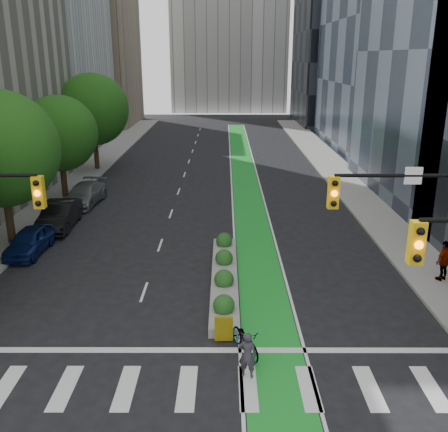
{
  "coord_description": "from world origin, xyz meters",
  "views": [
    {
      "loc": [
        1.24,
        -14.85,
        10.38
      ],
      "look_at": [
        1.2,
        8.16,
        3.0
      ],
      "focal_mm": 40.0,
      "sensor_mm": 36.0,
      "label": 1
    }
  ],
  "objects_px": {
    "median_planter": "(224,275)",
    "pedestrian_far": "(444,261)",
    "bicycle": "(246,339)",
    "parked_car_left_mid": "(60,215)",
    "parked_car_left_near": "(29,241)",
    "cyclist": "(247,355)",
    "parked_car_left_far": "(84,194)"
  },
  "relations": [
    {
      "from": "parked_car_left_mid",
      "to": "parked_car_left_far",
      "type": "height_order",
      "value": "parked_car_left_mid"
    },
    {
      "from": "bicycle",
      "to": "pedestrian_far",
      "type": "height_order",
      "value": "pedestrian_far"
    },
    {
      "from": "cyclist",
      "to": "pedestrian_far",
      "type": "bearing_deg",
      "value": -127.73
    },
    {
      "from": "cyclist",
      "to": "parked_car_left_far",
      "type": "relative_size",
      "value": 0.32
    },
    {
      "from": "cyclist",
      "to": "parked_car_left_near",
      "type": "distance_m",
      "value": 16.0
    },
    {
      "from": "cyclist",
      "to": "parked_car_left_mid",
      "type": "bearing_deg",
      "value": -39.29
    },
    {
      "from": "parked_car_left_mid",
      "to": "bicycle",
      "type": "bearing_deg",
      "value": -53.42
    },
    {
      "from": "cyclist",
      "to": "pedestrian_far",
      "type": "relative_size",
      "value": 0.85
    },
    {
      "from": "median_planter",
      "to": "parked_car_left_far",
      "type": "height_order",
      "value": "parked_car_left_far"
    },
    {
      "from": "parked_car_left_mid",
      "to": "parked_car_left_near",
      "type": "bearing_deg",
      "value": -96.03
    },
    {
      "from": "bicycle",
      "to": "cyclist",
      "type": "xyz_separation_m",
      "value": [
        0.0,
        -1.46,
        0.31
      ]
    },
    {
      "from": "bicycle",
      "to": "parked_car_left_far",
      "type": "height_order",
      "value": "parked_car_left_far"
    },
    {
      "from": "bicycle",
      "to": "parked_car_left_far",
      "type": "xyz_separation_m",
      "value": [
        -11.06,
        19.24,
        0.23
      ]
    },
    {
      "from": "parked_car_left_near",
      "to": "parked_car_left_mid",
      "type": "bearing_deg",
      "value": 88.09
    },
    {
      "from": "median_planter",
      "to": "cyclist",
      "type": "bearing_deg",
      "value": -83.84
    },
    {
      "from": "median_planter",
      "to": "cyclist",
      "type": "xyz_separation_m",
      "value": [
        0.8,
        -7.41,
        0.47
      ]
    },
    {
      "from": "median_planter",
      "to": "parked_car_left_mid",
      "type": "xyz_separation_m",
      "value": [
        -10.4,
        8.05,
        0.47
      ]
    },
    {
      "from": "median_planter",
      "to": "pedestrian_far",
      "type": "bearing_deg",
      "value": 0.01
    },
    {
      "from": "cyclist",
      "to": "pedestrian_far",
      "type": "xyz_separation_m",
      "value": [
        9.66,
        7.41,
        0.3
      ]
    },
    {
      "from": "median_planter",
      "to": "parked_car_left_far",
      "type": "relative_size",
      "value": 1.95
    },
    {
      "from": "parked_car_left_far",
      "to": "pedestrian_far",
      "type": "relative_size",
      "value": 2.66
    },
    {
      "from": "parked_car_left_mid",
      "to": "cyclist",
      "type": "bearing_deg",
      "value": -56.17
    },
    {
      "from": "bicycle",
      "to": "pedestrian_far",
      "type": "xyz_separation_m",
      "value": [
        9.66,
        5.95,
        0.61
      ]
    },
    {
      "from": "parked_car_left_far",
      "to": "bicycle",
      "type": "bearing_deg",
      "value": -55.1
    },
    {
      "from": "pedestrian_far",
      "to": "bicycle",
      "type": "bearing_deg",
      "value": -0.48
    },
    {
      "from": "cyclist",
      "to": "pedestrian_far",
      "type": "distance_m",
      "value": 12.18
    },
    {
      "from": "parked_car_left_mid",
      "to": "pedestrian_far",
      "type": "height_order",
      "value": "pedestrian_far"
    },
    {
      "from": "bicycle",
      "to": "cyclist",
      "type": "height_order",
      "value": "cyclist"
    },
    {
      "from": "median_planter",
      "to": "parked_car_left_mid",
      "type": "relative_size",
      "value": 2.02
    },
    {
      "from": "median_planter",
      "to": "pedestrian_far",
      "type": "height_order",
      "value": "pedestrian_far"
    },
    {
      "from": "parked_car_left_near",
      "to": "parked_car_left_mid",
      "type": "height_order",
      "value": "parked_car_left_mid"
    },
    {
      "from": "cyclist",
      "to": "parked_car_left_near",
      "type": "height_order",
      "value": "cyclist"
    }
  ]
}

